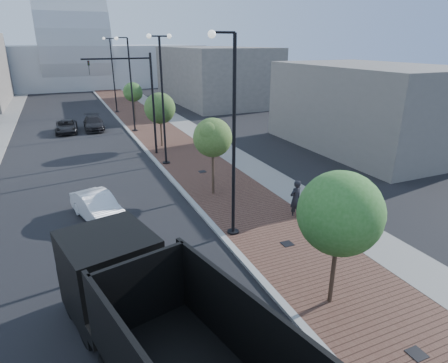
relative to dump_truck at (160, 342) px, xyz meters
name	(u,v)px	position (x,y,z in m)	size (l,w,h in m)	color
sidewalk	(150,119)	(8.24, 36.93, -1.46)	(7.00, 140.00, 0.12)	#4C2D23
concrete_strip	(171,117)	(10.94, 36.93, -1.46)	(2.40, 140.00, 0.13)	slate
curb	(120,121)	(4.74, 36.93, -1.45)	(0.30, 140.00, 0.14)	gray
dump_truck	(160,342)	(0.00, 0.00, 0.00)	(5.70, 13.82, 3.61)	black
white_sedan	(98,207)	(-0.41, 11.24, -0.81)	(1.50, 4.31, 1.42)	white
dark_car_mid	(66,127)	(-1.14, 33.45, -0.91)	(2.04, 4.42, 1.23)	black
dark_car_far	(94,123)	(1.56, 33.72, -0.83)	(1.94, 4.76, 1.38)	black
pedestrian	(295,199)	(9.17, 7.40, -0.49)	(0.75, 0.49, 2.07)	black
streetlight_1	(232,148)	(5.23, 6.93, 2.82)	(1.44, 0.56, 9.21)	black
streetlight_2	(163,100)	(5.34, 18.93, 3.30)	(1.72, 0.56, 9.28)	black
streetlight_3	(130,89)	(5.23, 30.93, 2.82)	(1.44, 0.56, 9.21)	black
streetlight_4	(113,75)	(5.34, 42.93, 3.30)	(1.72, 0.56, 9.28)	black
traffic_mast	(141,94)	(4.44, 21.93, 3.46)	(5.09, 0.20, 8.00)	black
tree_0	(341,213)	(6.38, 0.96, 2.03)	(2.81, 2.81, 4.97)	#382619
tree_1	(213,138)	(6.38, 11.96, 2.05)	(2.33, 2.27, 4.72)	#382619
tree_2	(160,108)	(6.38, 23.96, 1.90)	(2.65, 2.65, 4.76)	#382619
tree_3	(133,92)	(6.38, 35.96, 1.88)	(2.23, 2.16, 4.50)	#382619
convention_center	(73,55)	(2.74, 81.93, 4.48)	(50.00, 30.00, 50.00)	#A8ADB2
commercial_block_ne	(214,75)	(20.74, 46.93, 2.48)	(12.00, 22.00, 8.00)	#5F5B56
commercial_block_e	(368,107)	(22.74, 16.93, 1.98)	(10.00, 16.00, 7.00)	#66615B
utility_cover_0	(417,354)	(7.14, -2.07, -1.39)	(0.50, 0.50, 0.02)	black
utility_cover_1	(287,244)	(7.14, 4.93, -1.39)	(0.50, 0.50, 0.02)	black
utility_cover_2	(202,172)	(7.14, 15.93, -1.39)	(0.50, 0.50, 0.02)	black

